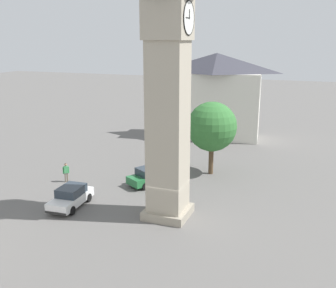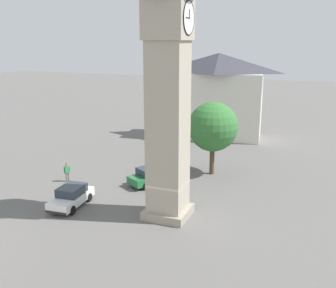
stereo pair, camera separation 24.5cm
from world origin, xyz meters
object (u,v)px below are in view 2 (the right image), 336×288
Objects in this scene: tree at (213,127)px; building_corner_back at (218,95)px; clock_tower at (168,34)px; car_silver_kerb at (152,176)px; car_blue_kerb at (71,196)px; pedestrian at (67,171)px; car_red_corner at (173,155)px.

tree is 0.57× the size of building_corner_back.
car_silver_kerb is (-5.37, -3.59, -11.57)m from clock_tower.
car_blue_kerb is 0.63× the size of tree.
car_silver_kerb is at bearing 150.10° from car_blue_kerb.
building_corner_back is at bearing 158.86° from pedestrian.
pedestrian is 22.41m from building_corner_back.
car_silver_kerb is 18.96m from building_corner_back.
car_blue_kerb is 25.63m from building_corner_back.
clock_tower is at bearing -2.64° from tree.
car_red_corner is (-13.02, 3.17, 0.00)m from car_blue_kerb.
pedestrian is at bearing -21.14° from building_corner_back.
car_blue_kerb is 13.40m from car_red_corner.
building_corner_back is (-24.82, 4.54, 4.53)m from car_blue_kerb.
tree reaches higher than pedestrian.
car_blue_kerb is 0.36× the size of building_corner_back.
car_red_corner is at bearing 143.06° from pedestrian.
pedestrian reaches higher than car_blue_kerb.
car_blue_kerb is 2.50× the size of pedestrian.
tree is (-9.86, 0.45, -7.91)m from clock_tower.
clock_tower is 15.90m from pedestrian.
clock_tower reaches higher than car_blue_kerb.
car_blue_kerb is 7.41m from car_silver_kerb.
car_red_corner is 0.65× the size of tree.
car_red_corner is 6.22m from tree.
tree is at bearing 137.99° from car_silver_kerb.
car_red_corner is (-11.97, -4.12, -11.57)m from clock_tower.
car_blue_kerb is at bearing -81.76° from clock_tower.
car_silver_kerb is 6.62m from car_red_corner.
clock_tower is at bearing 18.98° from car_red_corner.
clock_tower is at bearing 33.73° from car_silver_kerb.
tree is at bearing 177.36° from clock_tower.
clock_tower is 13.25m from car_silver_kerb.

